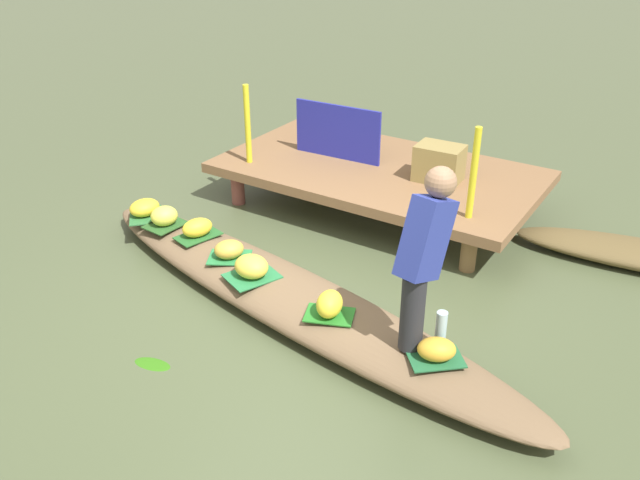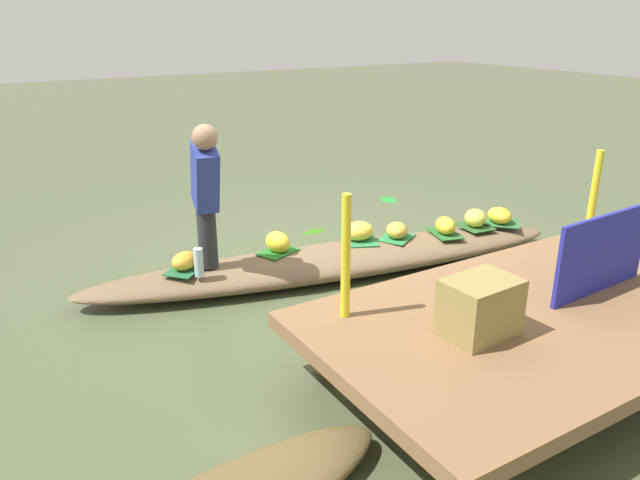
# 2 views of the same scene
# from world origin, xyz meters

# --- Properties ---
(canal_water) EXTENTS (40.00, 40.00, 0.00)m
(canal_water) POSITION_xyz_m (0.00, 0.00, 0.00)
(canal_water) COLOR #495436
(canal_water) RESTS_ON ground
(dock_platform) EXTENTS (3.20, 1.80, 0.44)m
(dock_platform) POSITION_xyz_m (-0.32, 2.07, 0.38)
(dock_platform) COLOR brown
(dock_platform) RESTS_ON ground
(vendor_boat) EXTENTS (4.69, 1.56, 0.24)m
(vendor_boat) POSITION_xyz_m (0.00, 0.00, 0.12)
(vendor_boat) COLOR brown
(vendor_boat) RESTS_ON ground
(leaf_mat_0) EXTENTS (0.30, 0.37, 0.01)m
(leaf_mat_0) POSITION_xyz_m (-1.52, 0.22, 0.25)
(leaf_mat_0) COLOR #295524
(leaf_mat_0) RESTS_ON vendor_boat
(banana_bunch_0) EXTENTS (0.30, 0.32, 0.18)m
(banana_bunch_0) POSITION_xyz_m (-1.52, 0.22, 0.34)
(banana_bunch_0) COLOR #E9E44D
(banana_bunch_0) RESTS_ON vendor_boat
(leaf_mat_1) EXTENTS (0.43, 0.42, 0.01)m
(leaf_mat_1) POSITION_xyz_m (1.35, -0.24, 0.25)
(leaf_mat_1) COLOR #216036
(leaf_mat_1) RESTS_ON vendor_boat
(banana_bunch_1) EXTENTS (0.31, 0.29, 0.15)m
(banana_bunch_1) POSITION_xyz_m (1.35, -0.24, 0.32)
(banana_bunch_1) COLOR gold
(banana_bunch_1) RESTS_ON vendor_boat
(leaf_mat_2) EXTENTS (0.43, 0.40, 0.01)m
(leaf_mat_2) POSITION_xyz_m (-0.64, 0.07, 0.25)
(leaf_mat_2) COLOR #287B3E
(leaf_mat_2) RESTS_ON vendor_boat
(banana_bunch_2) EXTENTS (0.31, 0.32, 0.15)m
(banana_bunch_2) POSITION_xyz_m (-0.64, 0.07, 0.32)
(banana_bunch_2) COLOR gold
(banana_bunch_2) RESTS_ON vendor_boat
(leaf_mat_3) EXTENTS (0.41, 0.35, 0.01)m
(leaf_mat_3) POSITION_xyz_m (0.50, -0.19, 0.25)
(leaf_mat_3) COLOR #257323
(leaf_mat_3) RESTS_ON vendor_boat
(banana_bunch_3) EXTENTS (0.25, 0.29, 0.19)m
(banana_bunch_3) POSITION_xyz_m (0.50, -0.19, 0.34)
(banana_bunch_3) COLOR yellow
(banana_bunch_3) RESTS_ON vendor_boat
(leaf_mat_4) EXTENTS (0.33, 0.43, 0.01)m
(leaf_mat_4) POSITION_xyz_m (-1.13, 0.22, 0.25)
(leaf_mat_4) COLOR #255E28
(leaf_mat_4) RESTS_ON vendor_boat
(banana_bunch_4) EXTENTS (0.27, 0.32, 0.16)m
(banana_bunch_4) POSITION_xyz_m (-1.13, 0.22, 0.33)
(banana_bunch_4) COLOR yellow
(banana_bunch_4) RESTS_ON vendor_boat
(leaf_mat_5) EXTENTS (0.44, 0.48, 0.01)m
(leaf_mat_5) POSITION_xyz_m (-0.30, -0.07, 0.25)
(leaf_mat_5) COLOR #277541
(leaf_mat_5) RESTS_ON vendor_boat
(banana_bunch_5) EXTENTS (0.28, 0.25, 0.18)m
(banana_bunch_5) POSITION_xyz_m (-0.30, -0.07, 0.34)
(banana_bunch_5) COLOR yellow
(banana_bunch_5) RESTS_ON vendor_boat
(leaf_mat_6) EXTENTS (0.49, 0.49, 0.01)m
(leaf_mat_6) POSITION_xyz_m (-1.82, 0.26, 0.25)
(leaf_mat_6) COLOR #2D6A36
(leaf_mat_6) RESTS_ON vendor_boat
(banana_bunch_6) EXTENTS (0.30, 0.34, 0.16)m
(banana_bunch_6) POSITION_xyz_m (-1.82, 0.26, 0.32)
(banana_bunch_6) COLOR yellow
(banana_bunch_6) RESTS_ON vendor_boat
(vendor_person) EXTENTS (0.26, 0.45, 1.24)m
(vendor_person) POSITION_xyz_m (1.16, -0.14, 0.94)
(vendor_person) COLOR #28282D
(vendor_person) RESTS_ON vendor_boat
(water_bottle) EXTENTS (0.08, 0.08, 0.24)m
(water_bottle) POSITION_xyz_m (1.30, -0.05, 0.36)
(water_bottle) COLOR silver
(water_bottle) RESTS_ON vendor_boat
(market_banner) EXTENTS (0.97, 0.08, 0.57)m
(market_banner) POSITION_xyz_m (-0.82, 2.07, 0.73)
(market_banner) COLOR #232799
(market_banner) RESTS_ON dock_platform
(railing_post_west) EXTENTS (0.06, 0.06, 0.81)m
(railing_post_west) POSITION_xyz_m (-1.52, 1.47, 0.85)
(railing_post_west) COLOR yellow
(railing_post_west) RESTS_ON dock_platform
(railing_post_east) EXTENTS (0.06, 0.06, 0.81)m
(railing_post_east) POSITION_xyz_m (0.88, 1.47, 0.85)
(railing_post_east) COLOR yellow
(railing_post_east) RESTS_ON dock_platform
(produce_crate) EXTENTS (0.46, 0.34, 0.35)m
(produce_crate) POSITION_xyz_m (0.32, 2.08, 0.62)
(produce_crate) COLOR olive
(produce_crate) RESTS_ON dock_platform
(drifting_plant_0) EXTENTS (0.30, 0.18, 0.01)m
(drifting_plant_0) POSITION_xyz_m (-0.41, -1.08, 0.00)
(drifting_plant_0) COLOR #306F15
(drifting_plant_0) RESTS_ON ground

